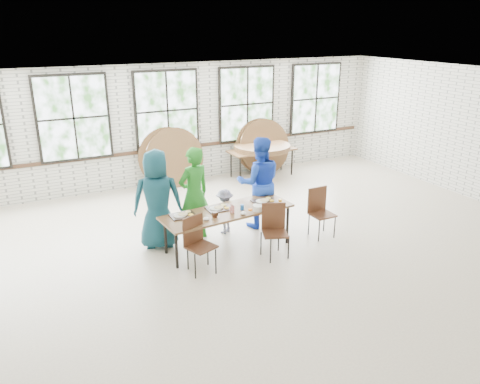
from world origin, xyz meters
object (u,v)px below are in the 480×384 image
(storage_table, at_px, (262,151))
(dining_table, at_px, (228,213))
(chair_near_left, at_px, (197,239))
(chair_near_right, at_px, (274,225))

(storage_table, bearing_deg, dining_table, -129.67)
(chair_near_left, bearing_deg, dining_table, 11.57)
(dining_table, height_order, storage_table, same)
(dining_table, bearing_deg, storage_table, 47.45)
(chair_near_left, relative_size, storage_table, 0.52)
(dining_table, distance_m, chair_near_left, 0.94)
(chair_near_left, distance_m, storage_table, 5.28)
(chair_near_right, bearing_deg, chair_near_left, -162.66)
(chair_near_right, bearing_deg, storage_table, 84.43)
(chair_near_left, height_order, chair_near_right, same)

